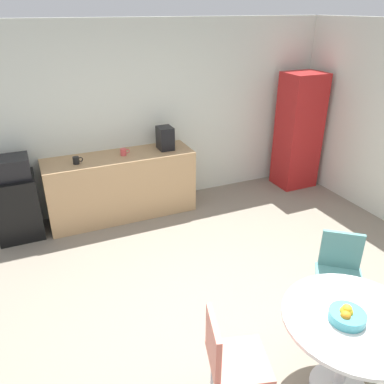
{
  "coord_description": "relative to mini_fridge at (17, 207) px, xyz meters",
  "views": [
    {
      "loc": [
        -1.42,
        -2.24,
        2.72
      ],
      "look_at": [
        0.06,
        1.12,
        0.95
      ],
      "focal_mm": 36.1,
      "sensor_mm": 36.0,
      "label": 1
    }
  ],
  "objects": [
    {
      "name": "mug_white",
      "position": [
        0.79,
        -0.08,
        0.54
      ],
      "size": [
        0.13,
        0.08,
        0.09
      ],
      "color": "black",
      "rests_on": "counter_block"
    },
    {
      "name": "round_table",
      "position": [
        2.18,
        -3.46,
        0.17
      ],
      "size": [
        1.01,
        1.01,
        0.73
      ],
      "color": "silver",
      "rests_on": "ground_plane"
    },
    {
      "name": "counter_block",
      "position": [
        1.36,
        0.0,
        0.04
      ],
      "size": [
        2.02,
        0.6,
        0.9
      ],
      "primitive_type": "cube",
      "color": "tan",
      "rests_on": "ground_plane"
    },
    {
      "name": "wall_back",
      "position": [
        1.72,
        0.35,
        0.89
      ],
      "size": [
        6.0,
        0.1,
        2.6
      ],
      "primitive_type": "cube",
      "color": "silver",
      "rests_on": "ground_plane"
    },
    {
      "name": "chair_coral",
      "position": [
        1.29,
        -3.21,
        0.11
      ],
      "size": [
        0.52,
        0.52,
        0.83
      ],
      "color": "silver",
      "rests_on": "ground_plane"
    },
    {
      "name": "mug_green",
      "position": [
        1.43,
        -0.01,
        0.54
      ],
      "size": [
        0.13,
        0.08,
        0.09
      ],
      "color": "#D84C4C",
      "rests_on": "counter_block"
    },
    {
      "name": "fruit_bowl",
      "position": [
        2.11,
        -3.45,
        0.37
      ],
      "size": [
        0.26,
        0.26,
        0.13
      ],
      "color": "teal",
      "rests_on": "round_table"
    },
    {
      "name": "chair_teal",
      "position": [
        2.76,
        -2.74,
        0.11
      ],
      "size": [
        0.59,
        0.59,
        0.83
      ],
      "color": "silver",
      "rests_on": "ground_plane"
    },
    {
      "name": "mini_fridge",
      "position": [
        0.0,
        0.0,
        0.0
      ],
      "size": [
        0.54,
        0.54,
        0.82
      ],
      "primitive_type": "cube",
      "color": "black",
      "rests_on": "ground_plane"
    },
    {
      "name": "coffee_maker",
      "position": [
        2.03,
        0.0,
        0.65
      ],
      "size": [
        0.2,
        0.24,
        0.32
      ],
      "primitive_type": "cube",
      "color": "black",
      "rests_on": "counter_block"
    },
    {
      "name": "ground_plane",
      "position": [
        1.72,
        -2.65,
        -0.41
      ],
      "size": [
        6.0,
        6.0,
        0.0
      ],
      "primitive_type": "plane",
      "color": "gray"
    },
    {
      "name": "microwave",
      "position": [
        0.0,
        0.0,
        0.54
      ],
      "size": [
        0.48,
        0.38,
        0.26
      ],
      "primitive_type": "cube",
      "color": "black",
      "rests_on": "mini_fridge"
    },
    {
      "name": "locker_cabinet",
      "position": [
        4.27,
        -0.1,
        0.51
      ],
      "size": [
        0.6,
        0.5,
        1.83
      ],
      "primitive_type": "cube",
      "color": "#B21E1E",
      "rests_on": "ground_plane"
    }
  ]
}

